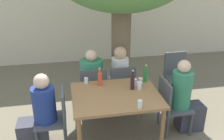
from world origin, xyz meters
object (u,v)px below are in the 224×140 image
(patio_chair_3, at_px, (122,86))
(green_bottle_2, at_px, (146,75))
(soda_bottle_0, at_px, (100,79))
(patio_chair_1, at_px, (171,103))
(wine_bottle_1, at_px, (132,82))
(person_seated_3, at_px, (119,79))
(drinking_glass_4, at_px, (140,104))
(person_seated_0, at_px, (39,116))
(person_seated_2, at_px, (92,81))
(drinking_glass_1, at_px, (139,85))
(patio_chair_2, at_px, (93,88))
(patio_chair_4, at_px, (177,73))
(drinking_glass_3, at_px, (140,81))
(person_seated_1, at_px, (185,100))
(drinking_glass_2, at_px, (135,82))
(drinking_glass_0, at_px, (86,81))
(dining_table_front, at_px, (116,99))
(patio_chair_0, at_px, (56,115))

(patio_chair_3, relative_size, green_bottle_2, 3.19)
(soda_bottle_0, bearing_deg, patio_chair_3, 42.75)
(patio_chair_1, xyz_separation_m, wine_bottle_1, (-0.59, 0.11, 0.37))
(person_seated_3, xyz_separation_m, drinking_glass_4, (-0.02, -1.38, 0.29))
(person_seated_0, relative_size, person_seated_2, 1.00)
(wine_bottle_1, bearing_deg, drinking_glass_1, -3.03)
(patio_chair_2, height_order, patio_chair_4, same)
(drinking_glass_3, bearing_deg, green_bottle_2, 29.80)
(person_seated_1, bearing_deg, wine_bottle_1, 82.50)
(person_seated_2, relative_size, drinking_glass_2, 13.49)
(patio_chair_3, height_order, drinking_glass_2, patio_chair_3)
(patio_chair_3, xyz_separation_m, drinking_glass_2, (0.10, -0.47, 0.29))
(person_seated_0, distance_m, drinking_glass_0, 0.88)
(green_bottle_2, distance_m, drinking_glass_2, 0.22)
(person_seated_3, distance_m, drinking_glass_1, 0.91)
(drinking_glass_1, bearing_deg, drinking_glass_3, 68.60)
(person_seated_0, bearing_deg, drinking_glass_0, 121.12)
(person_seated_1, bearing_deg, dining_table_front, 90.00)
(person_seated_0, xyz_separation_m, drinking_glass_0, (0.71, 0.43, 0.29))
(person_seated_3, bearing_deg, person_seated_2, 0.90)
(patio_chair_4, xyz_separation_m, drinking_glass_2, (-1.09, -0.82, 0.29))
(drinking_glass_2, bearing_deg, drinking_glass_0, 166.84)
(soda_bottle_0, distance_m, drinking_glass_0, 0.24)
(soda_bottle_0, distance_m, drinking_glass_3, 0.63)
(soda_bottle_0, relative_size, drinking_glass_0, 3.13)
(patio_chair_1, distance_m, soda_bottle_0, 1.15)
(patio_chair_1, relative_size, patio_chair_2, 1.00)
(patio_chair_1, xyz_separation_m, drinking_glass_4, (-0.63, -0.42, 0.30))
(dining_table_front, relative_size, drinking_glass_1, 11.35)
(drinking_glass_1, xyz_separation_m, drinking_glass_2, (-0.03, 0.16, -0.01))
(patio_chair_1, xyz_separation_m, person_seated_0, (-1.95, -0.00, 0.01))
(person_seated_2, xyz_separation_m, drinking_glass_4, (0.48, -1.37, 0.29))
(drinking_glass_0, bearing_deg, drinking_glass_4, -53.93)
(patio_chair_0, height_order, green_bottle_2, green_bottle_2)
(patio_chair_4, height_order, green_bottle_2, green_bottle_2)
(drinking_glass_1, relative_size, drinking_glass_3, 1.30)
(person_seated_2, xyz_separation_m, drinking_glass_3, (0.69, -0.68, 0.27))
(soda_bottle_0, bearing_deg, person_seated_0, -160.56)
(green_bottle_2, distance_m, drinking_glass_3, 0.13)
(dining_table_front, bearing_deg, drinking_glass_3, 31.82)
(drinking_glass_3, bearing_deg, patio_chair_3, 113.39)
(patio_chair_4, distance_m, person_seated_2, 1.69)
(patio_chair_4, distance_m, drinking_glass_3, 1.31)
(drinking_glass_0, distance_m, drinking_glass_4, 1.05)
(person_seated_3, distance_m, drinking_glass_3, 0.76)
(patio_chair_0, relative_size, green_bottle_2, 3.19)
(drinking_glass_0, bearing_deg, drinking_glass_1, -23.29)
(soda_bottle_0, relative_size, drinking_glass_1, 2.62)
(green_bottle_2, xyz_separation_m, drinking_glass_1, (-0.17, -0.23, -0.05))
(patio_chair_3, relative_size, person_seated_1, 0.74)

